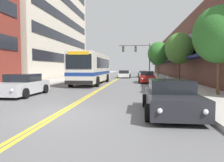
{
  "coord_description": "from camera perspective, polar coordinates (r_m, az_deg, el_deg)",
  "views": [
    {
      "loc": [
        3.06,
        -8.31,
        1.83
      ],
      "look_at": [
        -0.76,
        25.26,
        -0.28
      ],
      "focal_mm": 35.0,
      "sensor_mm": 36.0,
      "label": 1
    }
  ],
  "objects": [
    {
      "name": "storefront_row_right",
      "position": [
        46.52,
        19.4,
        6.19
      ],
      "size": [
        9.1,
        68.0,
        8.24
      ],
      "color": "brown",
      "rests_on": "ground_plane"
    },
    {
      "name": "sidewalk_right",
      "position": [
        45.54,
        11.85,
        1.31
      ],
      "size": [
        3.64,
        106.0,
        0.18
      ],
      "color": "#B2ADA5",
      "rests_on": "ground_plane"
    },
    {
      "name": "city_bus",
      "position": [
        24.62,
        -5.19,
        3.6
      ],
      "size": [
        2.89,
        11.42,
        3.27
      ],
      "color": "silver",
      "rests_on": "ground_plane"
    },
    {
      "name": "car_slate_blue_parked_left_near",
      "position": [
        37.84,
        -4.68,
        1.75
      ],
      "size": [
        2.19,
        4.66,
        1.35
      ],
      "color": "#475675",
      "rests_on": "ground_plane"
    },
    {
      "name": "traffic_signal_mast",
      "position": [
        37.64,
        6.95,
        7.16
      ],
      "size": [
        5.35,
        0.38,
        5.91
      ],
      "color": "#47474C",
      "rests_on": "ground_plane"
    },
    {
      "name": "street_tree_right_mid",
      "position": [
        25.78,
        17.19,
        8.13
      ],
      "size": [
        3.16,
        3.16,
        5.52
      ],
      "color": "brown",
      "rests_on": "sidewalk_right"
    },
    {
      "name": "fire_hydrant",
      "position": [
        21.07,
        14.35,
        0.04
      ],
      "size": [
        0.33,
        0.25,
        0.8
      ],
      "color": "#B7B7BC",
      "rests_on": "sidewalk_right"
    },
    {
      "name": "car_red_parked_right_mid",
      "position": [
        26.57,
        9.07,
        0.96
      ],
      "size": [
        1.98,
        4.45,
        1.39
      ],
      "color": "maroon",
      "rests_on": "ground_plane"
    },
    {
      "name": "sidewalk_left",
      "position": [
        46.52,
        -6.42,
        1.41
      ],
      "size": [
        3.64,
        106.0,
        0.18
      ],
      "color": "#B2ADA5",
      "rests_on": "ground_plane"
    },
    {
      "name": "car_beige_parked_right_far",
      "position": [
        44.94,
        8.13,
        1.91
      ],
      "size": [
        1.96,
        4.24,
        1.16
      ],
      "color": "#BCAD89",
      "rests_on": "ground_plane"
    },
    {
      "name": "centre_line",
      "position": [
        45.45,
        2.62,
        1.27
      ],
      "size": [
        0.34,
        106.0,
        0.01
      ],
      "color": "yellow",
      "rests_on": "ground_plane"
    },
    {
      "name": "ground_plane",
      "position": [
        45.45,
        2.62,
        1.26
      ],
      "size": [
        240.0,
        240.0,
        0.0
      ],
      "primitive_type": "plane",
      "color": "slate"
    },
    {
      "name": "office_tower_left",
      "position": [
        43.52,
        -19.65,
        16.71
      ],
      "size": [
        12.08,
        28.66,
        23.74
      ],
      "color": "beige",
      "rests_on": "ground_plane"
    },
    {
      "name": "street_tree_right_far",
      "position": [
        38.64,
        12.02,
        7.03
      ],
      "size": [
        3.65,
        3.65,
        6.05
      ],
      "color": "brown",
      "rests_on": "sidewalk_right"
    },
    {
      "name": "street_tree_right_near",
      "position": [
        14.83,
        26.26,
        10.8
      ],
      "size": [
        3.14,
        3.14,
        5.34
      ],
      "color": "brown",
      "rests_on": "sidewalk_right"
    },
    {
      "name": "car_charcoal_parked_right_foreground",
      "position": [
        8.95,
        15.09,
        -4.34
      ],
      "size": [
        2.13,
        4.52,
        1.34
      ],
      "color": "#232328",
      "rests_on": "ground_plane"
    },
    {
      "name": "car_white_moving_lead",
      "position": [
        38.35,
        3.19,
        1.74
      ],
      "size": [
        2.2,
        4.28,
        1.31
      ],
      "color": "white",
      "rests_on": "ground_plane"
    },
    {
      "name": "car_silver_parked_left_far",
      "position": [
        15.39,
        -22.4,
        -1.09
      ],
      "size": [
        2.18,
        4.66,
        1.41
      ],
      "color": "#B7B7BC",
      "rests_on": "ground_plane"
    }
  ]
}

